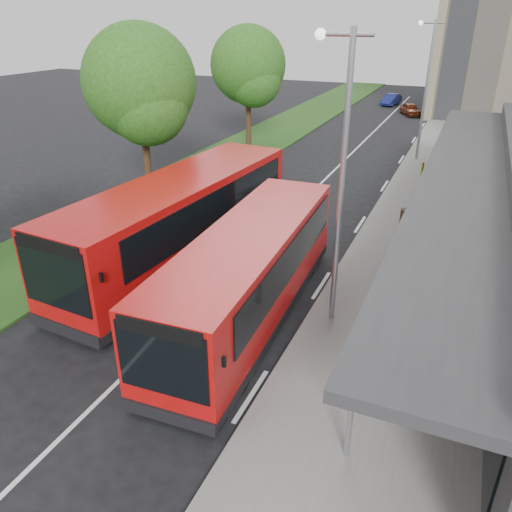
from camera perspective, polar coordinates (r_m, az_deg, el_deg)
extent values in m
plane|color=black|center=(15.30, -8.97, -7.67)|extent=(120.00, 120.00, 0.00)
cube|color=slate|center=(31.76, 20.61, 9.08)|extent=(5.00, 80.00, 0.15)
cube|color=#204A17|center=(34.75, -1.53, 12.01)|extent=(5.00, 80.00, 0.10)
cube|color=silver|center=(27.89, 7.39, 8.20)|extent=(0.12, 70.00, 0.01)
cube|color=silver|center=(12.62, -0.58, -15.66)|extent=(0.12, 2.00, 0.01)
cube|color=silver|center=(17.29, 7.47, -3.32)|extent=(0.12, 2.00, 0.01)
cube|color=silver|center=(22.59, 11.80, 3.57)|extent=(0.12, 2.00, 0.01)
cube|color=silver|center=(28.18, 14.48, 7.77)|extent=(0.12, 2.00, 0.01)
cube|color=silver|center=(33.90, 16.28, 10.57)|extent=(0.12, 2.00, 0.01)
cube|color=silver|center=(39.71, 17.59, 12.54)|extent=(0.12, 2.00, 0.01)
cube|color=silver|center=(45.57, 18.57, 14.01)|extent=(0.12, 2.00, 0.01)
cube|color=silver|center=(51.46, 19.33, 15.14)|extent=(0.12, 2.00, 0.01)
cube|color=silver|center=(57.37, 19.95, 16.03)|extent=(0.12, 2.00, 0.01)
cube|color=black|center=(19.87, 25.64, 3.31)|extent=(0.06, 24.00, 2.20)
cube|color=#2C2C2E|center=(19.31, 22.83, 8.62)|extent=(2.80, 26.00, 0.25)
cylinder|color=#9A9CA3|center=(10.25, 10.95, -15.72)|extent=(0.12, 0.12, 3.30)
cylinder|color=#9A9CA3|center=(30.41, 20.73, 11.47)|extent=(0.12, 0.12, 3.30)
cylinder|color=#362115|center=(25.02, -12.32, 10.54)|extent=(0.36, 0.36, 4.01)
sphere|color=#225115|center=(24.35, -13.16, 18.81)|extent=(5.10, 5.10, 5.10)
sphere|color=#225115|center=(23.80, -12.28, 16.52)|extent=(3.64, 3.64, 3.64)
sphere|color=#225115|center=(25.12, -13.30, 17.53)|extent=(4.01, 4.01, 4.01)
cylinder|color=#362115|center=(35.24, -0.87, 15.34)|extent=(0.36, 0.36, 3.87)
sphere|color=#225115|center=(34.77, -0.91, 21.04)|extent=(4.92, 4.92, 4.92)
sphere|color=#225115|center=(34.25, -0.21, 19.50)|extent=(3.51, 3.51, 3.51)
sphere|color=#225115|center=(35.49, -1.33, 20.14)|extent=(3.87, 3.87, 3.87)
cylinder|color=#9A9CA3|center=(13.64, 9.72, 7.46)|extent=(0.16, 0.16, 8.00)
cylinder|color=#9A9CA3|center=(13.02, 10.14, 23.65)|extent=(1.40, 0.10, 0.10)
sphere|color=silver|center=(13.18, 7.38, 23.84)|extent=(0.28, 0.28, 0.28)
cylinder|color=#9A9CA3|center=(33.03, 18.81, 17.24)|extent=(0.16, 0.16, 8.00)
cylinder|color=#9A9CA3|center=(32.78, 19.46, 23.83)|extent=(1.40, 0.10, 0.10)
sphere|color=silver|center=(32.85, 18.33, 23.98)|extent=(0.28, 0.28, 0.28)
cube|color=red|center=(14.70, -0.74, -1.63)|extent=(2.80, 10.05, 2.51)
cube|color=black|center=(15.30, -0.71, -5.71)|extent=(2.82, 10.07, 0.28)
cube|color=black|center=(10.79, -10.70, -11.89)|extent=(2.13, 0.14, 1.66)
cube|color=black|center=(18.89, 4.83, 6.03)|extent=(2.09, 0.14, 1.23)
cube|color=black|center=(15.17, -4.59, 1.09)|extent=(0.42, 8.53, 1.14)
cube|color=black|center=(14.39, 4.14, -0.33)|extent=(0.42, 8.53, 1.14)
cube|color=black|center=(11.73, -10.11, -17.61)|extent=(2.37, 0.18, 0.33)
cube|color=black|center=(10.31, -11.09, -8.37)|extent=(1.99, 0.13, 0.33)
cube|color=black|center=(11.44, -16.05, -8.64)|extent=(0.08, 0.08, 0.24)
cube|color=black|center=(10.27, -3.68, -11.97)|extent=(0.08, 0.08, 0.24)
cylinder|color=black|center=(13.26, -10.02, -11.41)|extent=(0.32, 0.86, 0.85)
cylinder|color=black|center=(12.52, -1.88, -13.54)|extent=(0.32, 0.86, 0.85)
cylinder|color=black|center=(18.22, 0.07, 0.02)|extent=(0.32, 0.86, 0.85)
cylinder|color=black|center=(17.69, 6.11, -0.98)|extent=(0.32, 0.86, 0.85)
cube|color=red|center=(18.10, -8.65, 4.30)|extent=(3.60, 11.51, 2.86)
cube|color=black|center=(18.65, -8.36, 0.31)|extent=(3.62, 11.53, 0.32)
cube|color=black|center=(14.25, -22.15, -2.29)|extent=(2.42, 0.25, 1.89)
cube|color=black|center=(22.52, -0.15, 10.14)|extent=(2.37, 0.24, 1.40)
cube|color=black|center=(18.97, -11.55, 6.73)|extent=(0.83, 9.69, 1.30)
cube|color=black|center=(17.44, -4.47, 5.48)|extent=(0.83, 9.69, 1.30)
cube|color=black|center=(15.06, -21.12, -7.93)|extent=(2.70, 0.30, 0.38)
cube|color=black|center=(13.87, -22.80, 1.04)|extent=(2.26, 0.22, 0.38)
cube|color=black|center=(15.38, -25.39, 0.27)|extent=(0.09, 0.09, 0.27)
cube|color=black|center=(13.23, -17.26, -2.36)|extent=(0.09, 0.09, 0.27)
cylinder|color=black|center=(16.91, -18.77, -3.45)|extent=(0.40, 0.99, 0.97)
cylinder|color=black|center=(15.48, -12.84, -5.48)|extent=(0.40, 0.99, 0.97)
cylinder|color=black|center=(21.98, -5.24, 4.74)|extent=(0.40, 0.99, 0.97)
cylinder|color=black|center=(20.91, 0.01, 3.71)|extent=(0.40, 0.99, 0.97)
cylinder|color=#392817|center=(22.21, 16.68, 4.14)|extent=(0.51, 0.51, 0.81)
cylinder|color=yellow|center=(29.61, 18.48, 9.30)|extent=(0.16, 0.16, 0.87)
imported|color=#581D0C|center=(49.85, 17.24, 15.73)|extent=(2.47, 3.37, 1.07)
imported|color=navy|center=(55.17, 15.22, 16.87)|extent=(1.73, 3.49, 1.10)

